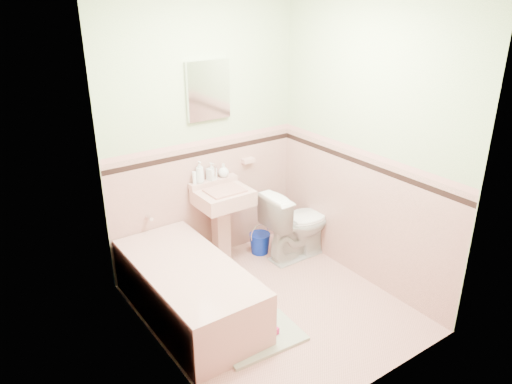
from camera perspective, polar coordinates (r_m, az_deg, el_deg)
floor at (r=4.38m, az=1.93°, el=-13.19°), size 2.20×2.20×0.00m
wall_back at (r=4.66m, az=-6.06°, el=6.18°), size 2.50×0.00×2.50m
wall_front at (r=3.06m, az=14.75°, el=-3.76°), size 2.50×0.00×2.50m
wall_left at (r=3.32m, az=-11.72°, el=-1.27°), size 0.00×2.50×2.50m
wall_right at (r=4.43m, az=12.58°, el=4.85°), size 0.00×2.50×2.50m
wainscot_back at (r=4.88m, az=-5.67°, el=-1.19°), size 2.00×0.00×2.00m
wainscot_front at (r=3.40m, az=13.47°, el=-13.53°), size 2.00×0.00×2.00m
wainscot_left at (r=3.63m, az=-10.72°, el=-10.62°), size 0.00×2.20×2.20m
wainscot_right at (r=4.66m, az=11.80°, el=-2.79°), size 0.00×2.20×2.20m
accent_back at (r=4.68m, az=-5.88°, el=4.60°), size 2.00×0.00×2.00m
accent_front at (r=3.13m, az=14.26°, el=-5.77°), size 2.00×0.00×2.00m
accent_left at (r=3.38m, az=-11.27°, el=-3.21°), size 0.00×2.20×2.20m
accent_right at (r=4.46m, az=12.28°, el=3.23°), size 0.00×2.20×2.20m
cap_back at (r=4.65m, az=-5.93°, el=5.77°), size 2.00×0.00×2.00m
cap_front at (r=3.08m, az=14.44°, el=-4.14°), size 2.00×0.00×2.00m
cap_left at (r=3.34m, az=-11.40°, el=-1.67°), size 0.00×2.20×2.20m
cap_right at (r=4.43m, az=12.39°, el=4.45°), size 0.00×2.20×2.20m
bathtub at (r=4.21m, az=-7.81°, el=-11.35°), size 0.70×1.50×0.45m
tub_faucet at (r=4.59m, az=-12.29°, el=-2.83°), size 0.04×0.12×0.04m
sink at (r=4.81m, az=-3.71°, el=-4.17°), size 0.50×0.48×0.79m
sink_faucet at (r=4.70m, az=-4.78°, el=2.49°), size 0.02×0.02×0.10m
medicine_cabinet at (r=4.55m, az=-5.55°, el=11.63°), size 0.43×0.04×0.54m
soap_dish at (r=4.95m, az=-0.95°, el=3.68°), size 0.13×0.07×0.04m
soap_bottle_left at (r=4.66m, az=-6.54°, el=2.30°), size 0.09×0.09×0.21m
soap_bottle_mid at (r=4.73m, az=-5.18°, el=2.40°), size 0.10×0.10×0.17m
soap_bottle_right at (r=4.80m, az=-3.79°, el=2.52°), size 0.12×0.12×0.13m
tube at (r=4.65m, az=-7.15°, el=1.63°), size 0.04×0.04×0.12m
toilet at (r=4.97m, az=4.80°, el=-3.62°), size 0.72×0.41×0.74m
bucket at (r=5.13m, az=0.45°, el=-5.95°), size 0.24×0.24×0.22m
bath_mat at (r=4.05m, az=0.38°, el=-16.49°), size 0.69×0.49×0.03m
shoe at (r=4.03m, az=1.64°, el=-15.98°), size 0.15×0.08×0.06m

